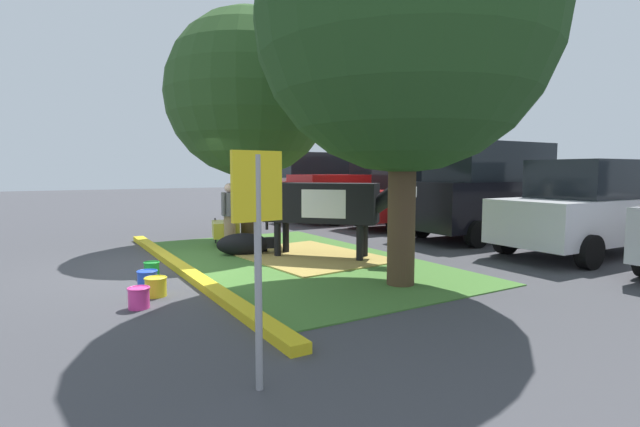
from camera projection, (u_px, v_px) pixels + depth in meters
ground_plane at (172, 267)px, 8.62m from camera, size 80.00×80.00×0.00m
grass_island at (295, 259)px, 9.34m from camera, size 7.50×4.20×0.02m
curb_yellow at (183, 269)px, 8.17m from camera, size 8.70×0.24×0.12m
hay_bedding at (308, 256)px, 9.61m from camera, size 3.41×2.69×0.04m
shade_tree_left at (249, 95)px, 11.39m from camera, size 4.08×4.08×5.72m
shade_tree_right at (405, 23)px, 6.89m from camera, size 4.50×4.50×6.26m
cow_holstein at (326, 203)px, 9.41m from camera, size 2.56×2.40×1.59m
calf_lying at (245, 244)px, 9.78m from camera, size 0.83×1.33×0.48m
person_handler at (229, 214)px, 10.52m from camera, size 0.34×0.46×1.51m
wheelbarrow at (226, 230)px, 11.06m from camera, size 1.61×0.89×0.63m
parking_sign at (258, 223)px, 3.67m from camera, size 0.08×0.44×1.95m
bucket_green at (152, 269)px, 7.74m from camera, size 0.27×0.27×0.27m
bucket_blue at (147, 279)px, 7.08m from camera, size 0.31×0.31×0.27m
bucket_yellow at (156, 286)px, 6.61m from camera, size 0.32×0.32×0.28m
bucket_pink at (139, 297)px, 6.03m from camera, size 0.29×0.29×0.28m
suv_dark_grey at (317, 184)px, 19.07m from camera, size 2.20×4.64×2.52m
pickup_truck_maroon at (364, 190)px, 16.78m from camera, size 2.31×5.44×2.42m
sedan_red at (414, 196)px, 14.66m from camera, size 2.10×4.44×2.02m
suv_black at (489, 191)px, 12.24m from camera, size 2.20×4.64×2.52m
hatchback_white at (588, 209)px, 9.84m from camera, size 2.10×4.44×2.02m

